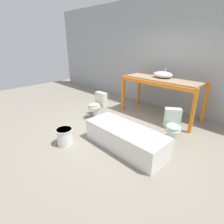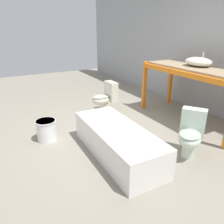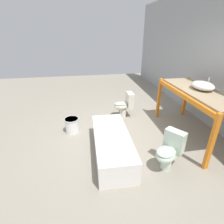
{
  "view_description": "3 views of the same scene",
  "coord_description": "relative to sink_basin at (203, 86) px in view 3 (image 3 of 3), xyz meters",
  "views": [
    {
      "loc": [
        2.51,
        -2.74,
        2.0
      ],
      "look_at": [
        -0.02,
        -0.18,
        0.52
      ],
      "focal_mm": 28.0,
      "sensor_mm": 36.0,
      "label": 1
    },
    {
      "loc": [
        2.97,
        -1.86,
        1.76
      ],
      "look_at": [
        0.17,
        -0.28,
        0.5
      ],
      "focal_mm": 35.0,
      "sensor_mm": 36.0,
      "label": 2
    },
    {
      "loc": [
        3.3,
        -0.9,
        2.21
      ],
      "look_at": [
        -0.03,
        -0.32,
        0.61
      ],
      "focal_mm": 28.0,
      "sensor_mm": 36.0,
      "label": 3
    }
  ],
  "objects": [
    {
      "name": "ground_plane",
      "position": [
        -0.18,
        -1.56,
        -1.15
      ],
      "size": [
        12.0,
        12.0,
        0.0
      ],
      "primitive_type": "plane",
      "color": "gray"
    },
    {
      "name": "bucket_white",
      "position": [
        -0.54,
        -2.77,
        -0.97
      ],
      "size": [
        0.33,
        0.33,
        0.35
      ],
      "color": "white",
      "rests_on": "ground_plane"
    },
    {
      "name": "shelving_rack",
      "position": [
        0.05,
        -0.07,
        -0.23
      ],
      "size": [
        2.15,
        0.85,
        1.07
      ],
      "color": "orange",
      "rests_on": "ground_plane"
    },
    {
      "name": "toilet_far",
      "position": [
        -1.13,
        -1.37,
        -0.79
      ],
      "size": [
        0.34,
        0.52,
        0.68
      ],
      "rotation": [
        0.0,
        0.0,
        0.01
      ],
      "color": "silver",
      "rests_on": "ground_plane"
    },
    {
      "name": "toilet_near",
      "position": [
        0.95,
        -1.1,
        -0.79
      ],
      "size": [
        0.56,
        0.61,
        0.68
      ],
      "rotation": [
        0.0,
        0.0,
        0.6
      ],
      "color": "silver",
      "rests_on": "ground_plane"
    },
    {
      "name": "bathtub_main",
      "position": [
        0.41,
        -1.99,
        -0.9
      ],
      "size": [
        1.71,
        0.69,
        0.43
      ],
      "rotation": [
        0.0,
        0.0,
        -0.02
      ],
      "color": "white",
      "rests_on": "ground_plane"
    },
    {
      "name": "sink_basin",
      "position": [
        0.0,
        0.0,
        0.0
      ],
      "size": [
        0.53,
        0.4,
        0.25
      ],
      "color": "silver",
      "rests_on": "shelving_rack"
    }
  ]
}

